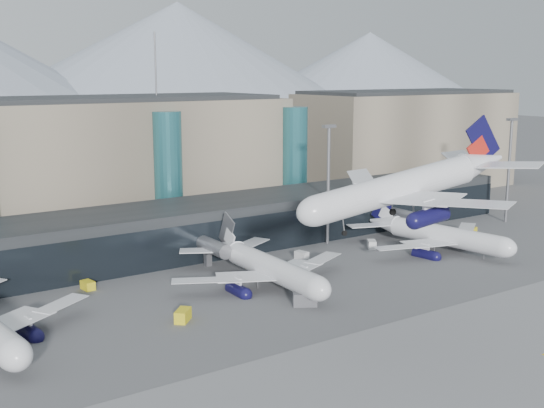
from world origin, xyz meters
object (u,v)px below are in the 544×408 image
(veh_c, at_px, (305,299))
(veh_d, at_px, (372,244))
(jet_parked_mid, at_px, (262,258))
(jet_parked_right, at_px, (431,228))
(veh_g, at_px, (302,255))
(veh_e, at_px, (470,232))
(hero_jet, at_px, (415,177))
(lightmast_mid, at_px, (328,177))
(veh_h, at_px, (183,315))
(veh_b, at_px, (88,285))
(lightmast_right, at_px, (509,164))

(veh_c, bearing_deg, veh_d, 63.46)
(veh_d, bearing_deg, jet_parked_mid, 136.66)
(veh_c, relative_size, veh_d, 1.26)
(jet_parked_mid, xyz_separation_m, veh_c, (-1.13, -14.17, -3.39))
(jet_parked_right, relative_size, veh_c, 9.66)
(jet_parked_mid, bearing_deg, veh_g, -59.53)
(jet_parked_right, xyz_separation_m, veh_e, (15.69, 2.65, -3.49))
(hero_jet, distance_m, jet_parked_mid, 39.82)
(lightmast_mid, relative_size, veh_d, 8.51)
(jet_parked_mid, height_order, veh_d, jet_parked_mid)
(veh_h, bearing_deg, lightmast_mid, -17.71)
(hero_jet, height_order, veh_h, hero_jet)
(lightmast_mid, distance_m, jet_parked_mid, 32.79)
(hero_jet, bearing_deg, veh_g, 79.63)
(lightmast_mid, relative_size, hero_jet, 0.77)
(hero_jet, bearing_deg, veh_c, 102.63)
(jet_parked_right, distance_m, veh_b, 70.54)
(lightmast_mid, relative_size, jet_parked_mid, 0.70)
(jet_parked_right, distance_m, veh_e, 16.29)
(jet_parked_right, bearing_deg, veh_c, 98.58)
(lightmast_right, height_order, hero_jet, hero_jet)
(hero_jet, distance_m, veh_c, 30.54)
(veh_d, bearing_deg, veh_b, 118.65)
(veh_e, bearing_deg, veh_c, 179.55)
(jet_parked_mid, bearing_deg, veh_b, 65.53)
(veh_b, bearing_deg, veh_h, -171.98)
(veh_b, height_order, veh_h, veh_h)
(hero_jet, bearing_deg, jet_parked_right, 47.74)
(lightmast_right, height_order, veh_b, lightmast_right)
(veh_h, bearing_deg, veh_e, -36.84)
(veh_e, bearing_deg, lightmast_mid, 140.86)
(veh_e, xyz_separation_m, veh_h, (-78.23, -12.03, -0.06))
(veh_b, bearing_deg, jet_parked_right, -109.18)
(veh_c, distance_m, veh_d, 39.21)
(veh_b, bearing_deg, veh_c, -144.88)
(lightmast_right, distance_m, veh_g, 63.79)
(lightmast_mid, distance_m, veh_h, 55.32)
(veh_g, bearing_deg, veh_c, -48.36)
(veh_c, bearing_deg, hero_jet, -53.80)
(jet_parked_right, xyz_separation_m, veh_h, (-62.54, -9.38, -3.55))
(jet_parked_mid, relative_size, veh_g, 13.65)
(lightmast_mid, bearing_deg, jet_parked_mid, -150.21)
(lightmast_right, distance_m, hero_jet, 87.96)
(lightmast_right, xyz_separation_m, jet_parked_right, (-34.88, -7.70, -9.96))
(jet_parked_mid, bearing_deg, veh_e, -86.12)
(hero_jet, xyz_separation_m, veh_e, (57.24, 37.58, -22.24))
(hero_jet, bearing_deg, veh_b, 127.51)
(jet_parked_mid, relative_size, veh_b, 13.90)
(lightmast_right, relative_size, veh_h, 7.78)
(jet_parked_mid, distance_m, veh_h, 22.72)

